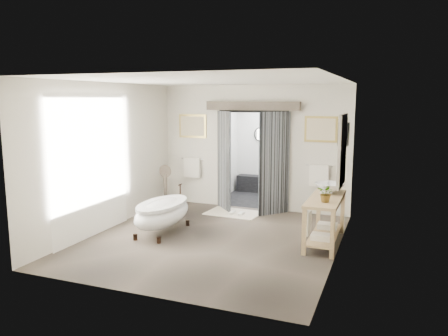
# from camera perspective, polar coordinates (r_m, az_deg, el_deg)

# --- Properties ---
(ground_plane) EXTENTS (5.00, 5.00, 0.00)m
(ground_plane) POSITION_cam_1_polar(r_m,az_deg,el_deg) (8.23, -1.53, -9.25)
(ground_plane) COLOR brown
(room_shell) EXTENTS (4.52, 5.02, 2.91)m
(room_shell) POSITION_cam_1_polar(r_m,az_deg,el_deg) (7.75, -2.15, 3.68)
(room_shell) COLOR beige
(room_shell) RESTS_ON ground_plane
(shower_room) EXTENTS (2.22, 2.01, 2.51)m
(shower_room) POSITION_cam_1_polar(r_m,az_deg,el_deg) (11.72, 6.00, 0.77)
(shower_room) COLOR black
(shower_room) RESTS_ON ground_plane
(back_wall_dressing) EXTENTS (3.82, 0.72, 2.52)m
(back_wall_dressing) POSITION_cam_1_polar(r_m,az_deg,el_deg) (10.04, 3.54, 3.21)
(back_wall_dressing) COLOR black
(back_wall_dressing) RESTS_ON ground_plane
(clawfoot_tub) EXTENTS (0.75, 1.68, 0.82)m
(clawfoot_tub) POSITION_cam_1_polar(r_m,az_deg,el_deg) (8.58, -8.04, -5.78)
(clawfoot_tub) COLOR black
(clawfoot_tub) RESTS_ON ground_plane
(vanity) EXTENTS (0.57, 1.60, 0.85)m
(vanity) POSITION_cam_1_polar(r_m,az_deg,el_deg) (8.05, 12.88, -6.14)
(vanity) COLOR tan
(vanity) RESTS_ON ground_plane
(pedestal_mirror) EXTENTS (0.31, 0.20, 1.05)m
(pedestal_mirror) POSITION_cam_1_polar(r_m,az_deg,el_deg) (10.43, -7.65, -2.82)
(pedestal_mirror) COLOR brown
(pedestal_mirror) RESTS_ON ground_plane
(rug) EXTENTS (1.26, 0.89, 0.01)m
(rug) POSITION_cam_1_polar(r_m,az_deg,el_deg) (9.99, 1.25, -5.89)
(rug) COLOR beige
(rug) RESTS_ON ground_plane
(slippers) EXTENTS (0.31, 0.24, 0.05)m
(slippers) POSITION_cam_1_polar(r_m,az_deg,el_deg) (9.88, 1.67, -5.88)
(slippers) COLOR silver
(slippers) RESTS_ON rug
(basin) EXTENTS (0.68, 0.68, 0.19)m
(basin) POSITION_cam_1_polar(r_m,az_deg,el_deg) (8.33, 13.63, -2.56)
(basin) COLOR white
(basin) RESTS_ON vanity
(plant) EXTENTS (0.35, 0.33, 0.31)m
(plant) POSITION_cam_1_polar(r_m,az_deg,el_deg) (7.57, 13.22, -3.23)
(plant) COLOR gray
(plant) RESTS_ON vanity
(soap_bottle_a) EXTENTS (0.09, 0.09, 0.19)m
(soap_bottle_a) POSITION_cam_1_polar(r_m,az_deg,el_deg) (8.11, 12.78, -2.83)
(soap_bottle_a) COLOR gray
(soap_bottle_a) RESTS_ON vanity
(soap_bottle_b) EXTENTS (0.18, 0.18, 0.18)m
(soap_bottle_b) POSITION_cam_1_polar(r_m,az_deg,el_deg) (8.54, 13.43, -2.30)
(soap_bottle_b) COLOR gray
(soap_bottle_b) RESTS_ON vanity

